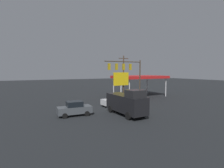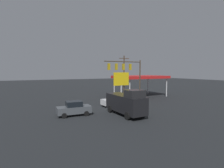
{
  "view_description": "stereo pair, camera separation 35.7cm",
  "coord_description": "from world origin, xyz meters",
  "px_view_note": "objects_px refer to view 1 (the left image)",
  "views": [
    {
      "loc": [
        13.94,
        24.05,
        5.91
      ],
      "look_at": [
        0.0,
        -2.0,
        3.7
      ],
      "focal_mm": 28.0,
      "sensor_mm": 36.0,
      "label": 1
    },
    {
      "loc": [
        13.63,
        24.22,
        5.91
      ],
      "look_at": [
        0.0,
        -2.0,
        3.7
      ],
      "focal_mm": 28.0,
      "sensor_mm": 36.0,
      "label": 2
    }
  ],
  "objects_px": {
    "utility_pole": "(123,76)",
    "sedan_waiting": "(114,100)",
    "traffic_signal_assembly": "(127,72)",
    "sedan_far": "(75,109)",
    "price_sign": "(121,80)",
    "delivery_truck": "(127,103)"
  },
  "relations": [
    {
      "from": "price_sign",
      "to": "sedan_far",
      "type": "xyz_separation_m",
      "value": [
        10.58,
        5.65,
        -3.24
      ]
    },
    {
      "from": "sedan_far",
      "to": "sedan_waiting",
      "type": "bearing_deg",
      "value": -155.11
    },
    {
      "from": "traffic_signal_assembly",
      "to": "delivery_truck",
      "type": "relative_size",
      "value": 1.12
    },
    {
      "from": "traffic_signal_assembly",
      "to": "utility_pole",
      "type": "xyz_separation_m",
      "value": [
        -5.07,
        -9.19,
        -0.9
      ]
    },
    {
      "from": "utility_pole",
      "to": "sedan_waiting",
      "type": "xyz_separation_m",
      "value": [
        6.32,
        7.27,
        -3.96
      ]
    },
    {
      "from": "delivery_truck",
      "to": "price_sign",
      "type": "bearing_deg",
      "value": 151.66
    },
    {
      "from": "sedan_far",
      "to": "utility_pole",
      "type": "bearing_deg",
      "value": -140.68
    },
    {
      "from": "price_sign",
      "to": "sedan_far",
      "type": "height_order",
      "value": "price_sign"
    },
    {
      "from": "utility_pole",
      "to": "price_sign",
      "type": "height_order",
      "value": "utility_pole"
    },
    {
      "from": "traffic_signal_assembly",
      "to": "delivery_truck",
      "type": "xyz_separation_m",
      "value": [
        2.77,
        4.22,
        -4.12
      ]
    },
    {
      "from": "utility_pole",
      "to": "sedan_far",
      "type": "xyz_separation_m",
      "value": [
        14.09,
        10.42,
        -3.96
      ]
    },
    {
      "from": "utility_pole",
      "to": "delivery_truck",
      "type": "height_order",
      "value": "utility_pole"
    },
    {
      "from": "traffic_signal_assembly",
      "to": "delivery_truck",
      "type": "height_order",
      "value": "traffic_signal_assembly"
    },
    {
      "from": "delivery_truck",
      "to": "sedan_waiting",
      "type": "bearing_deg",
      "value": 164.37
    },
    {
      "from": "price_sign",
      "to": "sedan_far",
      "type": "relative_size",
      "value": 1.26
    },
    {
      "from": "traffic_signal_assembly",
      "to": "sedan_far",
      "type": "distance_m",
      "value": 10.32
    },
    {
      "from": "sedan_far",
      "to": "delivery_truck",
      "type": "relative_size",
      "value": 0.65
    },
    {
      "from": "traffic_signal_assembly",
      "to": "sedan_far",
      "type": "bearing_deg",
      "value": 7.77
    },
    {
      "from": "price_sign",
      "to": "delivery_truck",
      "type": "xyz_separation_m",
      "value": [
        4.33,
        8.65,
        -2.5
      ]
    },
    {
      "from": "delivery_truck",
      "to": "utility_pole",
      "type": "bearing_deg",
      "value": 147.95
    },
    {
      "from": "price_sign",
      "to": "sedan_waiting",
      "type": "height_order",
      "value": "price_sign"
    },
    {
      "from": "traffic_signal_assembly",
      "to": "price_sign",
      "type": "distance_m",
      "value": 4.96
    }
  ]
}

